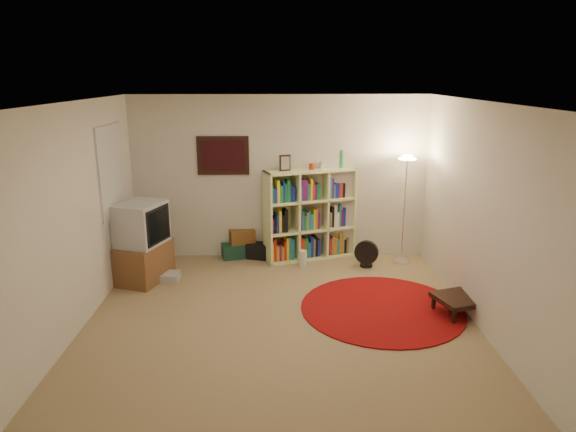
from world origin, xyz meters
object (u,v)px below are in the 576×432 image
floor_lamp (406,174)px  tv_stand (143,243)px  floor_fan (366,254)px  suitcase (243,248)px  bookshelf (308,216)px  side_table (458,299)px

floor_lamp → tv_stand: size_ratio=1.49×
floor_lamp → tv_stand: floor_lamp is taller
floor_lamp → floor_fan: 1.31m
tv_stand → suitcase: 1.70m
floor_lamp → suitcase: size_ratio=2.18×
bookshelf → side_table: 2.68m
tv_stand → side_table: size_ratio=1.77×
floor_fan → suitcase: bearing=-176.1°
floor_fan → suitcase: size_ratio=0.54×
bookshelf → side_table: bearing=-69.3°
bookshelf → floor_fan: bearing=-46.5°
floor_lamp → floor_fan: bearing=-162.9°
bookshelf → floor_fan: (0.84, -0.44, -0.47)m
floor_lamp → tv_stand: (-3.74, -0.62, -0.84)m
bookshelf → suitcase: bookshelf is taller
bookshelf → floor_lamp: bookshelf is taller
suitcase → bookshelf: bearing=-20.4°
floor_fan → tv_stand: size_ratio=0.37×
bookshelf → tv_stand: bookshelf is taller
floor_fan → suitcase: 1.96m
floor_fan → side_table: floor_fan is taller
bookshelf → tv_stand: 2.50m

